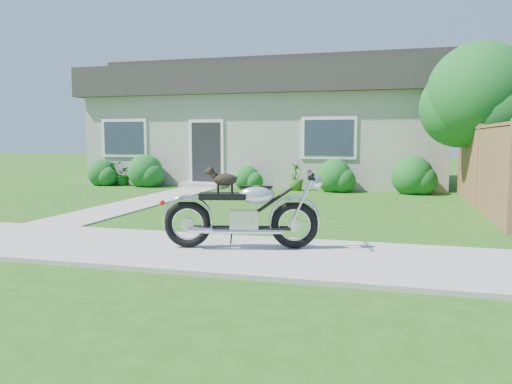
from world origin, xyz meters
TOP-DOWN VIEW (x-y plane):
  - ground at (0.00, 0.00)m, footprint 80.00×80.00m
  - sidewalk at (0.00, 0.00)m, footprint 24.00×2.20m
  - walkway at (-1.50, 5.00)m, footprint 1.20×8.00m
  - house at (-0.00, 11.99)m, footprint 12.60×7.03m
  - fence at (6.30, 5.75)m, footprint 0.12×6.62m
  - tree_near at (6.58, 7.20)m, footprint 2.65×2.59m
  - shrub_row at (0.30, 8.50)m, footprint 11.14×1.18m
  - potted_plant_left at (-4.38, 8.55)m, footprint 0.93×0.94m
  - potted_plant_right at (1.57, 8.55)m, footprint 0.63×0.63m
  - motorcycle_with_dog at (2.43, 0.21)m, footprint 2.20×0.81m

SIDE VIEW (x-z plane):
  - ground at x=0.00m, z-range 0.00..0.00m
  - walkway at x=-1.50m, z-range 0.00..0.03m
  - sidewalk at x=0.00m, z-range 0.00..0.04m
  - potted_plant_left at x=-4.38m, z-range 0.00..0.79m
  - potted_plant_right at x=1.57m, z-range 0.00..0.85m
  - shrub_row at x=0.30m, z-range -0.13..1.05m
  - motorcycle_with_dog at x=2.43m, z-range -0.02..1.11m
  - fence at x=6.30m, z-range -0.01..1.89m
  - house at x=0.00m, z-range -0.09..4.41m
  - tree_near at x=6.58m, z-range 0.56..4.53m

